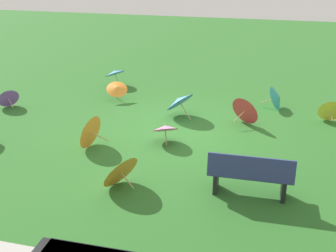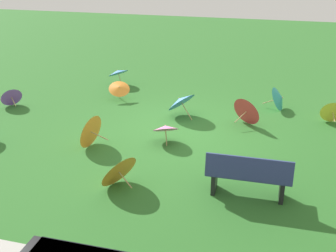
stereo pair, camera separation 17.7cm
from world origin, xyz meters
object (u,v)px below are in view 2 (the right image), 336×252
Objects in this scene: parasol_teal_0 at (280,98)px; parasol_pink_3 at (165,128)px; park_bench at (248,175)px; parasol_red_0 at (248,110)px; parasol_blue_0 at (118,72)px; parasol_purple_0 at (11,96)px; parasol_yellow_0 at (332,111)px; parasol_orange_3 at (117,170)px; parasol_orange_2 at (119,88)px; parasol_orange_1 at (88,130)px; parasol_blue_2 at (180,101)px.

parasol_teal_0 is 0.96× the size of parasol_pink_3.
park_bench is 3.64m from parasol_red_0.
parasol_blue_0 is 5.00m from parasol_pink_3.
parasol_yellow_0 is at bearing -172.73° from parasol_purple_0.
parasol_yellow_0 is 0.71× the size of parasol_orange_3.
park_bench reaches higher than parasol_orange_2.
parasol_yellow_0 is 4.74m from parasol_pink_3.
parasol_purple_0 is 5.98m from parasol_orange_3.
parasol_orange_2 is 5.17m from parasol_orange_3.
parasol_orange_1 is at bearing 22.38° from parasol_pink_3.
park_bench is at bearing 156.59° from parasol_purple_0.
parasol_blue_2 is 4.17m from parasol_yellow_0.
parasol_blue_2 is at bearing 158.90° from parasol_orange_2.
parasol_blue_0 is at bearing -55.03° from parasol_pink_3.
parasol_orange_1 is at bearing 103.36° from parasol_blue_0.
parasol_orange_2 is at bearing -49.34° from parasol_pink_3.
parasol_pink_3 is (-0.05, 1.75, -0.10)m from parasol_blue_2.
parasol_orange_1 is 6.59m from parasol_yellow_0.
parasol_teal_0 is 4.05m from parasol_pink_3.
parasol_purple_0 is at bearing -29.40° from parasol_orange_1.
parasol_blue_0 is at bearing -10.71° from parasol_teal_0.
parasol_orange_1 is 1.26× the size of parasol_yellow_0.
parasol_orange_3 is 2.28m from parasol_pink_3.
parasol_orange_3 is (2.20, 3.94, -0.03)m from parasol_red_0.
park_bench is 4.29m from parasol_blue_2.
parasol_pink_3 is at bearing 124.97° from parasol_blue_0.
parasol_blue_2 is (2.21, -3.68, 0.02)m from park_bench.
parasol_purple_0 is (5.16, 0.49, -0.17)m from parasol_blue_2.
parasol_blue_2 reaches higher than parasol_blue_0.
parasol_yellow_0 is (-5.79, -3.14, -0.08)m from parasol_orange_1.
parasol_red_0 is at bearing -119.25° from parasol_orange_3.
parasol_red_0 is at bearing 152.88° from parasol_blue_0.
parasol_blue_2 is at bearing -88.37° from parasol_pink_3.
parasol_orange_2 reaches higher than parasol_pink_3.
parasol_orange_3 reaches higher than parasol_teal_0.
parasol_orange_2 is at bearing -68.99° from parasol_orange_3.
parasol_red_0 is 1.05× the size of parasol_orange_1.
parasol_purple_0 is (2.34, 2.85, -0.15)m from parasol_blue_0.
parasol_teal_0 is (-3.02, -5.30, -0.03)m from parasol_orange_3.
parasol_blue_2 is (-2.82, 2.35, 0.02)m from parasol_blue_0.
parasol_pink_3 is at bearing -157.62° from parasol_orange_1.
parasol_orange_2 is 3.40m from parasol_pink_3.
parasol_orange_1 is at bearing 40.69° from parasol_teal_0.
parasol_orange_3 is at bearing 111.52° from parasol_blue_0.
parasol_red_0 reaches higher than parasol_orange_2.
parasol_blue_0 reaches higher than parasol_purple_0.
parasol_orange_1 is (3.88, -1.22, -0.04)m from park_bench.
parasol_yellow_0 is at bearing 166.49° from parasol_blue_0.
parasol_blue_2 is 1.29× the size of parasol_pink_3.
parasol_orange_1 is (-1.14, 4.81, -0.05)m from parasol_blue_0.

